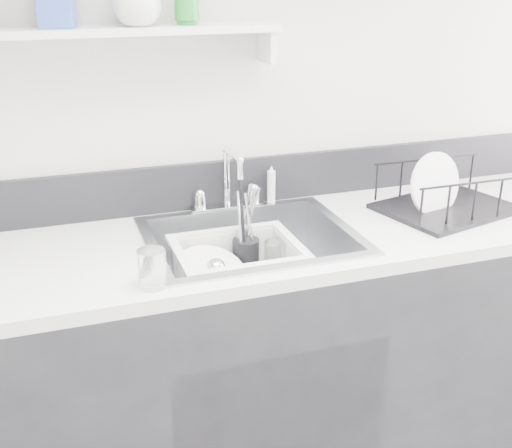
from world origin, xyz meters
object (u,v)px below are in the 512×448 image
object	(u,v)px
sink	(251,263)
wash_tub	(238,268)
dish_rack	(448,189)
counter_run	(251,363)

from	to	relation	value
sink	wash_tub	size ratio (longest dim) A/B	1.68
sink	dish_rack	xyz separation A→B (m)	(0.71, 0.01, 0.17)
counter_run	dish_rack	distance (m)	0.89
counter_run	dish_rack	world-z (taller)	dish_rack
counter_run	sink	world-z (taller)	sink
counter_run	sink	size ratio (longest dim) A/B	5.00
dish_rack	sink	bearing A→B (deg)	166.62
counter_run	dish_rack	size ratio (longest dim) A/B	7.38
sink	wash_tub	world-z (taller)	sink
counter_run	sink	distance (m)	0.37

